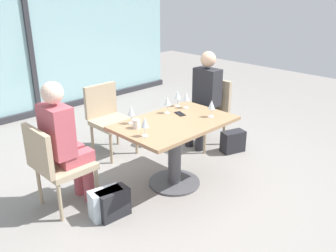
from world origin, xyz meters
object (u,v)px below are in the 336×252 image
object	(u,v)px
wine_glass_0	(131,111)
wine_glass_2	(186,97)
chair_far_left	(56,162)
wine_glass_4	(212,105)
chair_near_window	(108,115)
person_far_right	(204,95)
cell_phone_on_table	(180,114)
handbag_2	(113,203)
dining_table_main	(175,139)
chair_far_right	(209,108)
handbag_0	(106,203)
wine_glass_3	(145,123)
coffee_cup	(136,124)
person_far_left	(64,139)
wine_glass_1	(167,102)
handbag_1	(233,141)
wine_glass_5	(178,95)

from	to	relation	value
wine_glass_0	wine_glass_2	distance (m)	0.76
chair_far_left	wine_glass_4	size ratio (longest dim) A/B	4.70
chair_near_window	wine_glass_4	size ratio (longest dim) A/B	4.70
person_far_right	cell_phone_on_table	bearing A→B (deg)	-157.00
wine_glass_0	handbag_2	distance (m)	0.91
dining_table_main	chair_far_right	bearing A→B (deg)	22.32
cell_phone_on_table	handbag_0	bearing A→B (deg)	-156.83
wine_glass_3	wine_glass_0	bearing A→B (deg)	70.86
coffee_cup	handbag_0	xyz separation A→B (m)	(-0.49, -0.11, -0.64)
chair_near_window	person_far_left	bearing A→B (deg)	-144.85
chair_far_right	wine_glass_4	size ratio (longest dim) A/B	4.70
wine_glass_4	chair_near_window	bearing A→B (deg)	105.37
wine_glass_0	wine_glass_1	bearing A→B (deg)	-3.27
wine_glass_1	coffee_cup	size ratio (longest dim) A/B	2.06
coffee_cup	cell_phone_on_table	world-z (taller)	coffee_cup
dining_table_main	handbag_1	distance (m)	1.19
wine_glass_1	wine_glass_2	xyz separation A→B (m)	(0.27, -0.03, 0.00)
person_far_left	wine_glass_3	distance (m)	0.78
chair_far_right	cell_phone_on_table	world-z (taller)	chair_far_right
wine_glass_4	cell_phone_on_table	world-z (taller)	wine_glass_4
dining_table_main	person_far_left	size ratio (longest dim) A/B	0.97
coffee_cup	wine_glass_1	bearing A→B (deg)	10.88
cell_phone_on_table	handbag_0	xyz separation A→B (m)	(-1.09, -0.09, -0.59)
person_far_right	wine_glass_5	size ratio (longest dim) A/B	6.81
chair_far_left	handbag_2	xyz separation A→B (m)	(0.28, -0.48, -0.36)
dining_table_main	wine_glass_0	distance (m)	0.56
wine_glass_5	handbag_1	size ratio (longest dim) A/B	0.62
wine_glass_1	wine_glass_2	distance (m)	0.28
chair_far_left	chair_far_right	xyz separation A→B (m)	(2.24, 0.00, 0.00)
wine_glass_4	coffee_cup	bearing A→B (deg)	157.92
wine_glass_5	handbag_1	world-z (taller)	wine_glass_5
chair_far_left	wine_glass_2	world-z (taller)	wine_glass_2
wine_glass_4	handbag_0	world-z (taller)	wine_glass_4
chair_far_left	handbag_1	bearing A→B (deg)	-10.70
chair_far_left	wine_glass_4	distance (m)	1.66
wine_glass_3	person_far_left	bearing A→B (deg)	135.01
coffee_cup	handbag_1	size ratio (longest dim) A/B	0.30
wine_glass_3	wine_glass_5	distance (m)	0.94
person_far_left	coffee_cup	world-z (taller)	person_far_left
wine_glass_0	handbag_0	bearing A→B (deg)	-155.90
wine_glass_5	handbag_2	size ratio (longest dim) A/B	0.62
handbag_1	chair_far_left	bearing A→B (deg)	-172.07
dining_table_main	chair_far_right	xyz separation A→B (m)	(1.12, 0.46, -0.03)
wine_glass_1	coffee_cup	bearing A→B (deg)	-169.12
handbag_1	wine_glass_4	bearing A→B (deg)	-145.61
wine_glass_4	wine_glass_1	bearing A→B (deg)	120.66
chair_far_right	wine_glass_5	size ratio (longest dim) A/B	4.70
handbag_1	wine_glass_3	bearing A→B (deg)	-157.33
wine_glass_0	handbag_0	size ratio (longest dim) A/B	0.62
wine_glass_0	wine_glass_2	world-z (taller)	same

